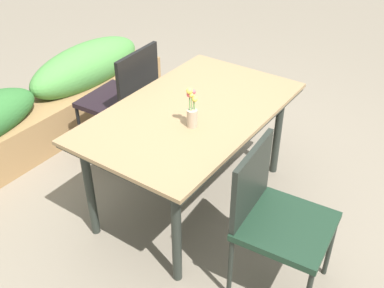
{
  "coord_description": "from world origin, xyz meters",
  "views": [
    {
      "loc": [
        -2.12,
        -1.52,
        2.2
      ],
      "look_at": [
        -0.04,
        -0.08,
        0.48
      ],
      "focal_mm": 42.48,
      "sensor_mm": 36.0,
      "label": 1
    }
  ],
  "objects_px": {
    "flower_vase": "(192,111)",
    "chair_near_left": "(274,214)",
    "dining_table": "(192,119)",
    "planter_box": "(37,109)",
    "chair_far_side": "(125,96)"
  },
  "relations": [
    {
      "from": "dining_table",
      "to": "chair_far_side",
      "type": "relative_size",
      "value": 1.64
    },
    {
      "from": "dining_table",
      "to": "planter_box",
      "type": "bearing_deg",
      "value": 94.28
    },
    {
      "from": "chair_far_side",
      "to": "flower_vase",
      "type": "xyz_separation_m",
      "value": [
        -0.36,
        -0.88,
        0.32
      ]
    },
    {
      "from": "dining_table",
      "to": "chair_near_left",
      "type": "height_order",
      "value": "chair_near_left"
    },
    {
      "from": "dining_table",
      "to": "chair_near_left",
      "type": "bearing_deg",
      "value": -114.2
    },
    {
      "from": "chair_far_side",
      "to": "flower_vase",
      "type": "relative_size",
      "value": 3.59
    },
    {
      "from": "chair_near_left",
      "to": "planter_box",
      "type": "height_order",
      "value": "chair_near_left"
    },
    {
      "from": "chair_near_left",
      "to": "chair_far_side",
      "type": "bearing_deg",
      "value": -113.84
    },
    {
      "from": "planter_box",
      "to": "flower_vase",
      "type": "bearing_deg",
      "value": -91.92
    },
    {
      "from": "chair_near_left",
      "to": "planter_box",
      "type": "relative_size",
      "value": 0.33
    },
    {
      "from": "flower_vase",
      "to": "chair_near_left",
      "type": "bearing_deg",
      "value": -105.42
    },
    {
      "from": "chair_near_left",
      "to": "dining_table",
      "type": "bearing_deg",
      "value": -118.77
    },
    {
      "from": "chair_near_left",
      "to": "chair_far_side",
      "type": "xyz_separation_m",
      "value": [
        0.54,
        1.54,
        0.01
      ]
    },
    {
      "from": "dining_table",
      "to": "flower_vase",
      "type": "distance_m",
      "value": 0.27
    },
    {
      "from": "chair_near_left",
      "to": "flower_vase",
      "type": "bearing_deg",
      "value": -109.98
    }
  ]
}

